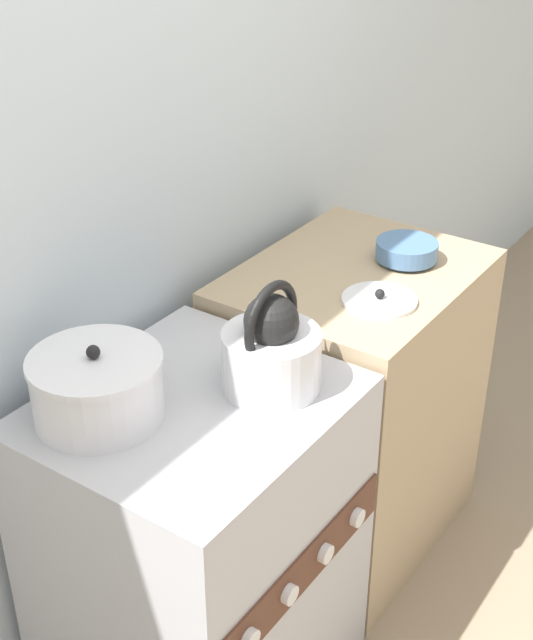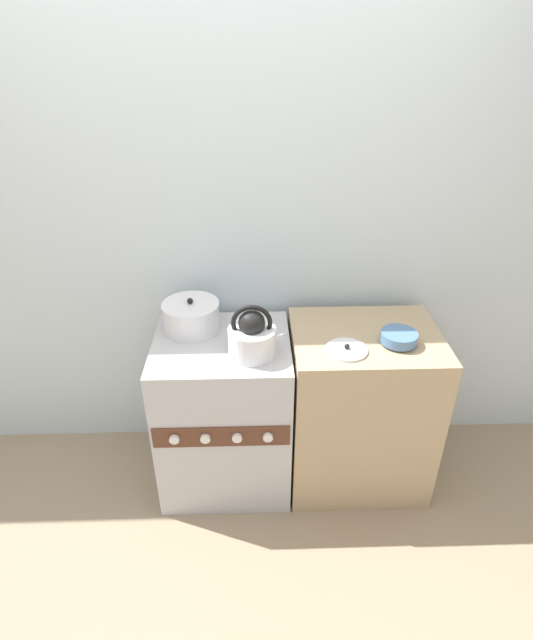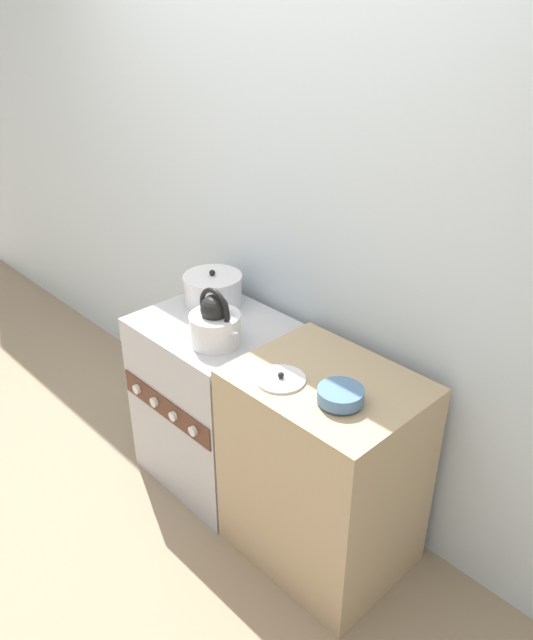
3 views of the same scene
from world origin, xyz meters
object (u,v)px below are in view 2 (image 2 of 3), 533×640
Objects in this scene: cooking_pot at (191,316)px; enamel_bowl at (399,337)px; loose_pot_lid at (347,350)px; kettle at (253,337)px; stove at (225,412)px.

enamel_bowl is at bearing -12.53° from cooking_pot.
cooking_pot is at bearing 159.68° from loose_pot_lid.
kettle is 0.96× the size of cooking_pot.
cooking_pot is (-0.29, 0.22, -0.02)m from kettle.
loose_pot_lid reaches higher than stove.
cooking_pot is 0.95m from enamel_bowl.
stove is 5.11× the size of enamel_bowl.
loose_pot_lid is at bearing -20.32° from cooking_pot.
cooking_pot is (-0.14, 0.12, 0.48)m from stove.
kettle is at bearing -178.64° from enamel_bowl.
enamel_bowl is (0.93, -0.21, -0.01)m from cooking_pot.
kettle reaches higher than cooking_pot.
enamel_bowl is (0.79, -0.08, 0.48)m from stove.
stove is 0.93m from enamel_bowl.
stove is 0.72m from loose_pot_lid.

